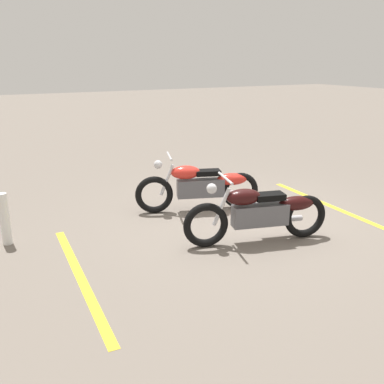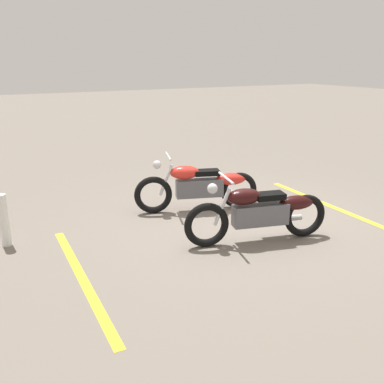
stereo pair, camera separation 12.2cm
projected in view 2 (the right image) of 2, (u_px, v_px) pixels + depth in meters
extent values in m
plane|color=slate|center=(243.00, 220.00, 7.39)|extent=(60.00, 60.00, 0.00)
torus|color=black|center=(153.00, 195.00, 7.64)|extent=(0.67, 0.32, 0.67)
torus|color=black|center=(239.00, 190.00, 7.91)|extent=(0.67, 0.32, 0.67)
cube|color=#59595E|center=(199.00, 188.00, 7.76)|extent=(0.87, 0.48, 0.32)
ellipsoid|color=red|center=(185.00, 172.00, 7.62)|extent=(0.58, 0.43, 0.24)
ellipsoid|color=red|center=(231.00, 179.00, 7.81)|extent=(0.61, 0.41, 0.22)
cube|color=black|center=(207.00, 172.00, 7.70)|extent=(0.49, 0.37, 0.09)
cylinder|color=silver|center=(166.00, 180.00, 7.61)|extent=(0.27, 0.14, 0.56)
cylinder|color=silver|center=(168.00, 156.00, 7.49)|extent=(0.23, 0.60, 0.04)
sphere|color=silver|center=(157.00, 165.00, 7.50)|extent=(0.15, 0.15, 0.15)
cylinder|color=silver|center=(219.00, 193.00, 8.01)|extent=(0.69, 0.31, 0.09)
torus|color=black|center=(207.00, 225.00, 6.27)|extent=(0.68, 0.27, 0.67)
torus|color=black|center=(305.00, 216.00, 6.64)|extent=(0.68, 0.27, 0.67)
cube|color=#59595E|center=(260.00, 215.00, 6.44)|extent=(0.87, 0.42, 0.32)
ellipsoid|color=black|center=(244.00, 197.00, 6.29)|extent=(0.57, 0.40, 0.24)
ellipsoid|color=black|center=(296.00, 203.00, 6.54)|extent=(0.60, 0.37, 0.22)
cube|color=black|center=(270.00, 196.00, 6.39)|extent=(0.49, 0.34, 0.09)
cylinder|color=silver|center=(222.00, 207.00, 6.25)|extent=(0.27, 0.12, 0.56)
cylinder|color=silver|center=(226.00, 178.00, 6.13)|extent=(0.19, 0.61, 0.04)
sphere|color=silver|center=(212.00, 188.00, 6.13)|extent=(0.15, 0.15, 0.15)
cylinder|color=silver|center=(280.00, 219.00, 6.71)|extent=(0.70, 0.26, 0.09)
cylinder|color=white|center=(4.00, 220.00, 6.29)|extent=(0.14, 0.14, 0.78)
cube|color=yellow|center=(327.00, 205.00, 8.17)|extent=(0.26, 3.20, 0.01)
cube|color=yellow|center=(82.00, 278.00, 5.46)|extent=(0.26, 3.20, 0.01)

